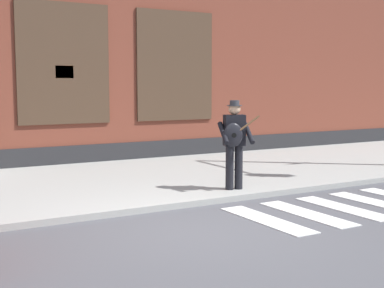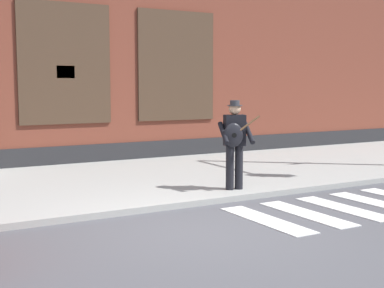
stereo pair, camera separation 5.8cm
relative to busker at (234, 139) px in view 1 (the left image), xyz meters
The scene contains 5 objects.
ground_plane 2.74m from the busker, 133.24° to the right, with size 160.00×160.00×0.00m, color #4C4C51.
sidewalk 2.93m from the busker, 128.99° to the left, with size 28.00×5.26×0.11m.
building_backdrop 7.55m from the busker, 104.38° to the left, with size 28.00×4.06×7.82m.
crosswalk 2.72m from the busker, 45.39° to the right, with size 5.20×1.90×0.01m.
busker is the anchor object (origin of this frame).
Camera 1 is at (-3.78, -6.22, 2.01)m, focal length 50.00 mm.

